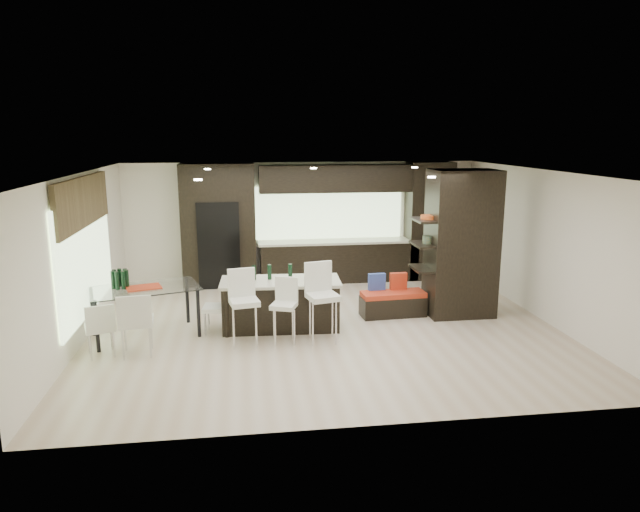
{
  "coord_description": "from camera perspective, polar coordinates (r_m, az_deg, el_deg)",
  "views": [
    {
      "loc": [
        -1.39,
        -9.43,
        3.34
      ],
      "look_at": [
        0.0,
        0.6,
        1.15
      ],
      "focal_mm": 32.0,
      "sensor_mm": 36.0,
      "label": 1
    }
  ],
  "objects": [
    {
      "name": "stool_left",
      "position": [
        9.2,
        -7.55,
        -5.92
      ],
      "size": [
        0.51,
        0.51,
        0.99
      ],
      "primitive_type": "cube",
      "rotation": [
        0.0,
        0.0,
        0.19
      ],
      "color": "white",
      "rests_on": "ground"
    },
    {
      "name": "window_back",
      "position": [
        13.16,
        0.88,
        4.39
      ],
      "size": [
        3.4,
        0.04,
        1.2
      ],
      "primitive_type": "cube",
      "color": "#B2D199",
      "rests_on": "back_wall"
    },
    {
      "name": "ceiling",
      "position": [
        9.55,
        0.5,
        8.36
      ],
      "size": [
        8.0,
        7.0,
        0.02
      ],
      "primitive_type": "cube",
      "color": "white",
      "rests_on": "ground"
    },
    {
      "name": "right_wall",
      "position": [
        11.04,
        21.49,
        0.97
      ],
      "size": [
        0.02,
        7.0,
        2.7
      ],
      "primitive_type": "cube",
      "color": "white",
      "rests_on": "ground"
    },
    {
      "name": "ground",
      "position": [
        10.1,
        0.47,
        -7.11
      ],
      "size": [
        8.0,
        8.0,
        0.0
      ],
      "primitive_type": "plane",
      "color": "beige",
      "rests_on": "ground"
    },
    {
      "name": "floor_vase",
      "position": [
        11.1,
        11.8,
        -2.57
      ],
      "size": [
        0.52,
        0.52,
        1.12
      ],
      "primitive_type": null,
      "rotation": [
        0.0,
        0.0,
        0.32
      ],
      "color": "#4C5B41",
      "rests_on": "ground"
    },
    {
      "name": "stone_accent",
      "position": [
        10.02,
        -22.62,
        5.03
      ],
      "size": [
        0.08,
        3.0,
        0.8
      ],
      "primitive_type": "cube",
      "color": "brown",
      "rests_on": "left_wall"
    },
    {
      "name": "stool_mid",
      "position": [
        9.27,
        -3.63,
        -6.13
      ],
      "size": [
        0.49,
        0.49,
        0.86
      ],
      "primitive_type": "cube",
      "rotation": [
        0.0,
        0.0,
        -0.36
      ],
      "color": "white",
      "rests_on": "ground"
    },
    {
      "name": "back_cabinetry",
      "position": [
        12.89,
        0.63,
        3.32
      ],
      "size": [
        6.8,
        0.68,
        2.7
      ],
      "primitive_type": "cube",
      "color": "black",
      "rests_on": "ground"
    },
    {
      "name": "partition_column",
      "position": [
        10.79,
        13.96,
        1.22
      ],
      "size": [
        1.2,
        0.8,
        2.7
      ],
      "primitive_type": "cube",
      "color": "black",
      "rests_on": "ground"
    },
    {
      "name": "left_wall",
      "position": [
        9.98,
        -22.87,
        -0.26
      ],
      "size": [
        0.02,
        7.0,
        2.7
      ],
      "primitive_type": "cube",
      "color": "white",
      "rests_on": "ground"
    },
    {
      "name": "chair_far",
      "position": [
        9.36,
        -21.11,
        -7.02
      ],
      "size": [
        0.53,
        0.53,
        0.78
      ],
      "primitive_type": "cube",
      "rotation": [
        0.0,
        0.0,
        0.31
      ],
      "color": "white",
      "rests_on": "ground"
    },
    {
      "name": "kitchen_island",
      "position": [
        9.96,
        -3.95,
        -4.83
      ],
      "size": [
        2.09,
        0.98,
        0.85
      ],
      "primitive_type": "cube",
      "rotation": [
        0.0,
        0.0,
        -0.05
      ],
      "color": "black",
      "rests_on": "ground"
    },
    {
      "name": "back_wall",
      "position": [
        13.15,
        -1.74,
        3.5
      ],
      "size": [
        8.0,
        0.02,
        2.7
      ],
      "primitive_type": "cube",
      "color": "white",
      "rests_on": "ground"
    },
    {
      "name": "bench",
      "position": [
        10.73,
        7.3,
        -4.75
      ],
      "size": [
        1.22,
        0.54,
        0.46
      ],
      "primitive_type": "cube",
      "rotation": [
        0.0,
        0.0,
        0.07
      ],
      "color": "black",
      "rests_on": "ground"
    },
    {
      "name": "dining_table",
      "position": [
        9.97,
        -17.06,
        -5.39
      ],
      "size": [
        1.96,
        1.46,
        0.84
      ],
      "primitive_type": "cube",
      "rotation": [
        0.0,
        0.0,
        0.31
      ],
      "color": "white",
      "rests_on": "ground"
    },
    {
      "name": "stool_right",
      "position": [
        9.26,
        0.28,
        -5.49
      ],
      "size": [
        0.56,
        0.56,
        1.05
      ],
      "primitive_type": "cube",
      "rotation": [
        0.0,
        0.0,
        0.23
      ],
      "color": "white",
      "rests_on": "ground"
    },
    {
      "name": "chair_near",
      "position": [
        9.19,
        -17.87,
        -6.67
      ],
      "size": [
        0.55,
        0.55,
        0.92
      ],
      "primitive_type": "cube",
      "rotation": [
        0.0,
        0.0,
        0.1
      ],
      "color": "white",
      "rests_on": "ground"
    },
    {
      "name": "refrigerator",
      "position": [
        12.78,
        -10.04,
        1.24
      ],
      "size": [
        0.9,
        0.68,
        1.9
      ],
      "primitive_type": "cube",
      "color": "black",
      "rests_on": "ground"
    },
    {
      "name": "chair_end",
      "position": [
        9.85,
        -10.35,
        -5.45
      ],
      "size": [
        0.46,
        0.46,
        0.77
      ],
      "primitive_type": "cube",
      "rotation": [
        0.0,
        0.0,
        1.46
      ],
      "color": "white",
      "rests_on": "ground"
    },
    {
      "name": "window_left",
      "position": [
        10.16,
        -22.37,
        -0.02
      ],
      "size": [
        0.04,
        3.2,
        1.9
      ],
      "primitive_type": "cube",
      "color": "#B2D199",
      "rests_on": "left_wall"
    },
    {
      "name": "ceiling_spots",
      "position": [
        9.8,
        0.28,
        8.34
      ],
      "size": [
        4.0,
        3.0,
        0.02
      ],
      "primitive_type": "cube",
      "color": "white",
      "rests_on": "ceiling"
    }
  ]
}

